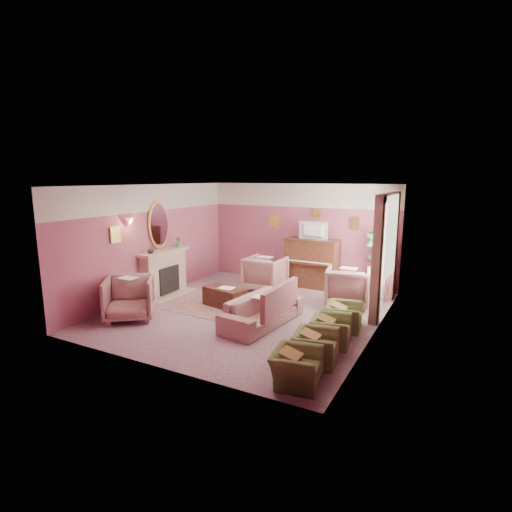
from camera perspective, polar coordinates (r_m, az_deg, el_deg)
The scene contains 48 objects.
floor at distance 9.05m, azimuth -1.04°, elevation -7.97°, with size 5.50×6.00×0.01m, color gray.
ceiling at distance 8.55m, azimuth -1.10°, elevation 10.05°, with size 5.50×6.00×0.01m, color white.
wall_back at distance 11.37m, azimuth 6.29°, elevation 3.19°, with size 5.50×0.02×2.80m, color #7A3E58.
wall_front at distance 6.30m, azimuth -14.45°, elevation -3.59°, with size 5.50×0.02×2.80m, color #7A3E58.
wall_left at distance 10.29m, azimuth -14.60°, elevation 2.05°, with size 0.02×6.00×2.80m, color #7A3E58.
wall_right at distance 7.76m, azimuth 16.99°, elevation -0.97°, with size 0.02×6.00×2.80m, color #7A3E58.
picture_rail_band at distance 11.26m, azimuth 6.39°, elevation 8.60°, with size 5.50×0.01×0.65m, color beige.
stripe_panel at distance 9.08m, azimuth 18.38°, elevation -1.43°, with size 0.01×3.00×2.15m, color #9FB585.
fireplace_surround at distance 10.49m, azimuth -12.99°, elevation -2.44°, with size 0.30×1.40×1.10m, color tan.
fireplace_inset at distance 10.46m, azimuth -12.54°, elevation -3.30°, with size 0.18×0.72×0.68m, color black.
fire_ember at distance 10.48m, azimuth -12.33°, elevation -4.28°, with size 0.06×0.54×0.10m, color #FF5807.
mantel_shelf at distance 10.36m, azimuth -13.00°, elevation 0.61°, with size 0.40×1.55×0.07m, color tan.
hearth at distance 10.50m, azimuth -12.03°, elevation -5.42°, with size 0.55×1.50×0.02m, color tan.
mirror_frame at distance 10.35m, azimuth -13.75°, elevation 4.38°, with size 0.04×0.72×1.20m, color #DAC854.
mirror_glass at distance 10.33m, azimuth -13.65°, elevation 4.37°, with size 0.01×0.60×1.06m, color silver.
sconce_shade at distance 9.52m, azimuth -17.64°, elevation 4.70°, with size 0.20×0.20×0.16m, color #E69462.
piano at distance 11.03m, azimuth 8.00°, elevation -1.06°, with size 1.40×0.60×1.30m, color #4A2516.
piano_keyshelf at distance 10.70m, azimuth 7.37°, elevation -1.05°, with size 1.30×0.12×0.06m, color #4A2516.
piano_keys at distance 10.69m, azimuth 7.37°, elevation -0.84°, with size 1.20×0.08×0.02m, color white.
piano_top at distance 10.91m, azimuth 8.10°, elevation 2.33°, with size 1.45×0.65×0.04m, color #4A2516.
television at distance 10.83m, azimuth 8.05°, elevation 3.81°, with size 0.80×0.12×0.48m, color black.
print_back_left at distance 11.61m, azimuth 2.57°, elevation 5.00°, with size 0.30×0.03×0.38m, color #DAC854.
print_back_right at distance 10.82m, azimuth 13.92°, elevation 4.55°, with size 0.26×0.03×0.34m, color #DAC854.
print_back_mid at distance 11.09m, azimuth 8.69°, elevation 6.05°, with size 0.22×0.03×0.26m, color #DAC854.
print_left_wall at distance 9.38m, azimuth -19.45°, elevation 2.89°, with size 0.03×0.28×0.36m, color #DAC854.
window_blind at distance 9.22m, azimuth 18.67°, elevation 2.69°, with size 0.03×1.40×1.80m, color silver.
curtain_left at distance 8.41m, azimuth 16.92°, elevation -0.75°, with size 0.16×0.34×2.60m, color #894C50.
curtain_right at distance 10.20m, azimuth 18.95°, elevation 1.15°, with size 0.16×0.34×2.60m, color #894C50.
pelmet at distance 9.16m, azimuth 18.51°, elevation 8.06°, with size 0.16×2.20×0.16m, color #894C50.
mantel_plant at distance 10.74m, azimuth -11.09°, elevation 1.98°, with size 0.16×0.16×0.28m, color #378039.
mantel_vase at distance 9.97m, azimuth -14.86°, elevation 0.76°, with size 0.16×0.16×0.16m, color beige.
area_rug at distance 9.36m, azimuth -3.82°, elevation -7.30°, with size 2.50×1.80×0.01m, color #855E56.
coffee_table at distance 9.37m, azimuth -4.47°, elevation -5.87°, with size 1.00×0.50×0.45m, color #3A1B13.
table_paper at distance 9.28m, azimuth -4.23°, elevation -4.56°, with size 0.35×0.28×0.01m, color white.
sofa at distance 8.18m, azimuth 0.89°, elevation -7.02°, with size 0.68×2.04×0.83m, color #9E706B.
sofa_throw at distance 7.96m, azimuth 3.48°, elevation -6.15°, with size 0.10×1.55×0.57m, color #894C50.
floral_armchair_left at distance 10.62m, azimuth 1.30°, elevation -2.23°, with size 0.97×0.97×1.01m, color #9E706B.
floral_armchair_right at distance 9.58m, azimuth 12.96°, elevation -4.01°, with size 0.97×0.97×1.01m, color #9E706B.
floral_armchair_front at distance 8.88m, azimuth -17.66°, elevation -5.45°, with size 0.97×0.97×1.01m, color #9E706B.
olive_chair_a at distance 6.02m, azimuth 5.82°, elevation -14.81°, with size 0.54×0.77×0.67m, color #5F6A37.
olive_chair_b at distance 6.72m, azimuth 8.52°, elevation -12.01°, with size 0.54×0.77×0.67m, color #5F6A37.
olive_chair_c at distance 7.44m, azimuth 10.67°, elevation -9.73°, with size 0.54×0.77×0.67m, color #5F6A37.
olive_chair_d at distance 8.19m, azimuth 12.41°, elevation -7.85°, with size 0.54×0.77×0.67m, color #5F6A37.
side_table at distance 10.57m, azimuth 17.37°, elevation -3.68°, with size 0.52×0.52×0.70m, color white.
side_plant_big at distance 10.45m, azimuth 17.53°, elevation -0.93°, with size 0.30×0.30×0.34m, color #378039.
side_plant_small at distance 10.34m, azimuth 18.07°, elevation -1.25°, with size 0.16×0.16×0.28m, color #378039.
palm_pot at distance 10.57m, azimuth 16.86°, elevation -4.66°, with size 0.34×0.34×0.34m, color #9B4C2D.
palm_plant at distance 10.37m, azimuth 17.14°, elevation 0.08°, with size 0.76×0.76×1.44m, color #378039.
Camera 1 is at (4.15, -7.47, 2.97)m, focal length 28.00 mm.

